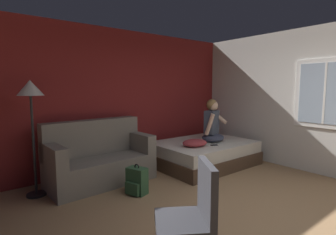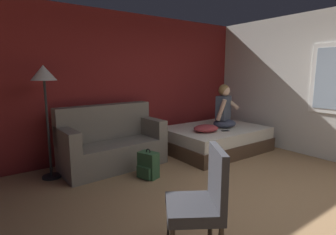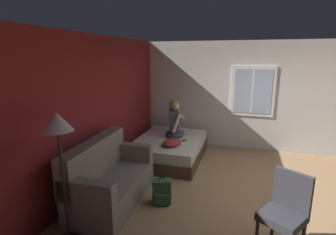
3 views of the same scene
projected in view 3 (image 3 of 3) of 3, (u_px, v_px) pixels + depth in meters
ground_plane at (272, 199)px, 4.39m from camera, size 40.00×40.00×0.00m
wall_back_accent at (102, 109)px, 4.98m from camera, size 9.86×0.16×2.70m
wall_side_with_window at (269, 97)px, 6.42m from camera, size 0.19×7.55×2.70m
bed at (169, 148)px, 6.08m from camera, size 2.00×1.48×0.48m
couch at (109, 180)px, 4.20m from camera, size 1.73×0.90×1.04m
side_chair at (285, 209)px, 3.16m from camera, size 0.64×0.64×0.98m
person_seated at (175, 122)px, 6.08m from camera, size 0.63×0.58×0.88m
backpack at (162, 192)px, 4.22m from camera, size 0.31×0.34×0.46m
throw_pillow at (172, 142)px, 5.54m from camera, size 0.56×0.48×0.14m
cell_phone at (183, 141)px, 5.85m from camera, size 0.16×0.12×0.01m
floor_lamp at (59, 135)px, 3.07m from camera, size 0.36×0.36×1.70m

